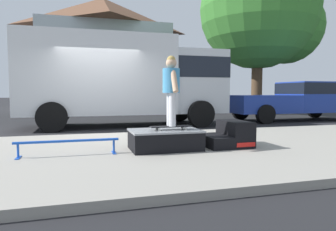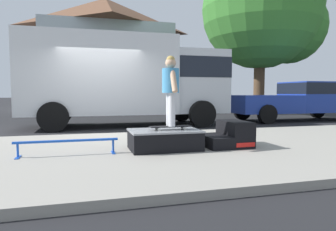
# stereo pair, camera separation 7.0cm
# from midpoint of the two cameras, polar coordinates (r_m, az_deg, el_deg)

# --- Properties ---
(ground_plane) EXTENTS (140.00, 140.00, 0.00)m
(ground_plane) POSITION_cam_midpoint_polar(r_m,az_deg,el_deg) (8.54, -12.42, -3.62)
(ground_plane) COLOR black
(sidewalk_slab) EXTENTS (50.00, 5.00, 0.12)m
(sidewalk_slab) POSITION_cam_midpoint_polar(r_m,az_deg,el_deg) (5.58, -10.46, -7.17)
(sidewalk_slab) COLOR gray
(sidewalk_slab) RESTS_ON ground
(skate_box) EXTENTS (1.28, 0.85, 0.36)m
(skate_box) POSITION_cam_midpoint_polar(r_m,az_deg,el_deg) (5.60, -0.92, -4.40)
(skate_box) COLOR black
(skate_box) RESTS_ON sidewalk_slab
(kicker_ramp) EXTENTS (0.86, 0.86, 0.49)m
(kicker_ramp) POSITION_cam_midpoint_polar(r_m,az_deg,el_deg) (6.07, 11.00, -3.73)
(kicker_ramp) COLOR black
(kicker_ramp) RESTS_ON sidewalk_slab
(grind_rail) EXTENTS (1.67, 0.28, 0.26)m
(grind_rail) POSITION_cam_midpoint_polar(r_m,az_deg,el_deg) (5.34, -18.65, -4.99)
(grind_rail) COLOR blue
(grind_rail) RESTS_ON sidewalk_slab
(skateboard) EXTENTS (0.78, 0.22, 0.07)m
(skateboard) POSITION_cam_midpoint_polar(r_m,az_deg,el_deg) (5.59, 0.23, -2.11)
(skateboard) COLOR black
(skateboard) RESTS_ON skate_box
(skater_kid) EXTENTS (0.31, 0.66, 1.28)m
(skater_kid) POSITION_cam_midpoint_polar(r_m,az_deg,el_deg) (5.55, 0.23, 5.76)
(skater_kid) COLOR silver
(skater_kid) RESTS_ON skateboard
(box_truck) EXTENTS (6.91, 2.63, 3.05)m
(box_truck) POSITION_cam_midpoint_polar(r_m,az_deg,el_deg) (10.76, -8.00, 7.13)
(box_truck) COLOR silver
(box_truck) RESTS_ON ground
(pickup_truck_blue) EXTENTS (5.70, 2.09, 1.61)m
(pickup_truck_blue) POSITION_cam_midpoint_polar(r_m,az_deg,el_deg) (13.85, 22.92, 2.85)
(pickup_truck_blue) COLOR #1E3899
(pickup_truck_blue) RESTS_ON ground
(street_tree_main) EXTENTS (6.70, 6.09, 8.51)m
(street_tree_main) POSITION_cam_midpoint_polar(r_m,az_deg,el_deg) (17.54, 17.50, 17.70)
(street_tree_main) COLOR brown
(street_tree_main) RESTS_ON ground
(house_behind) EXTENTS (9.54, 8.22, 8.40)m
(house_behind) POSITION_cam_midpoint_polar(r_m,az_deg,el_deg) (24.48, -12.07, 11.44)
(house_behind) COLOR silver
(house_behind) RESTS_ON ground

